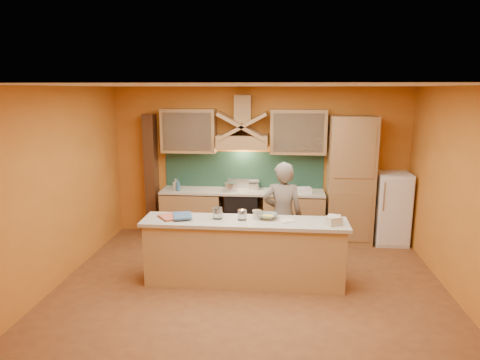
# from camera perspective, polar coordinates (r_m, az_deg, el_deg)

# --- Properties ---
(floor) EXTENTS (5.50, 5.00, 0.01)m
(floor) POSITION_cam_1_polar(r_m,az_deg,el_deg) (6.12, 1.29, -14.74)
(floor) COLOR brown
(floor) RESTS_ON ground
(ceiling) EXTENTS (5.50, 5.00, 0.01)m
(ceiling) POSITION_cam_1_polar(r_m,az_deg,el_deg) (5.46, 1.43, 12.51)
(ceiling) COLOR white
(ceiling) RESTS_ON wall_back
(wall_back) EXTENTS (5.50, 0.02, 2.80)m
(wall_back) POSITION_cam_1_polar(r_m,az_deg,el_deg) (8.07, 2.61, 2.37)
(wall_back) COLOR orange
(wall_back) RESTS_ON floor
(wall_front) EXTENTS (5.50, 0.02, 2.80)m
(wall_front) POSITION_cam_1_polar(r_m,az_deg,el_deg) (3.27, -1.82, -12.53)
(wall_front) COLOR orange
(wall_front) RESTS_ON floor
(wall_left) EXTENTS (0.02, 5.00, 2.80)m
(wall_left) POSITION_cam_1_polar(r_m,az_deg,el_deg) (6.42, -23.93, -1.19)
(wall_left) COLOR orange
(wall_left) RESTS_ON floor
(wall_right) EXTENTS (0.02, 5.00, 2.80)m
(wall_right) POSITION_cam_1_polar(r_m,az_deg,el_deg) (6.09, 28.14, -2.27)
(wall_right) COLOR orange
(wall_right) RESTS_ON floor
(base_cabinet_left) EXTENTS (1.10, 0.60, 0.86)m
(base_cabinet_left) POSITION_cam_1_polar(r_m,az_deg,el_deg) (8.16, -6.40, -4.59)
(base_cabinet_left) COLOR #A07749
(base_cabinet_left) RESTS_ON floor
(base_cabinet_right) EXTENTS (1.10, 0.60, 0.86)m
(base_cabinet_right) POSITION_cam_1_polar(r_m,az_deg,el_deg) (8.00, 7.11, -4.95)
(base_cabinet_right) COLOR #A07749
(base_cabinet_right) RESTS_ON floor
(counter_top) EXTENTS (3.00, 0.62, 0.04)m
(counter_top) POSITION_cam_1_polar(r_m,az_deg,el_deg) (7.90, 0.29, -1.54)
(counter_top) COLOR #BDB3A0
(counter_top) RESTS_ON base_cabinet_left
(stove) EXTENTS (0.60, 0.58, 0.90)m
(stove) POSITION_cam_1_polar(r_m,az_deg,el_deg) (8.01, 0.29, -4.67)
(stove) COLOR black
(stove) RESTS_ON floor
(backsplash) EXTENTS (3.00, 0.03, 0.70)m
(backsplash) POSITION_cam_1_polar(r_m,az_deg,el_deg) (8.10, 0.47, 1.34)
(backsplash) COLOR #1A3A2D
(backsplash) RESTS_ON wall_back
(range_hood) EXTENTS (0.92, 0.50, 0.24)m
(range_hood) POSITION_cam_1_polar(r_m,az_deg,el_deg) (7.78, 0.33, 5.15)
(range_hood) COLOR #A07749
(range_hood) RESTS_ON wall_back
(hood_chimney) EXTENTS (0.30, 0.30, 0.50)m
(hood_chimney) POSITION_cam_1_polar(r_m,az_deg,el_deg) (7.83, 0.40, 9.45)
(hood_chimney) COLOR #A07749
(hood_chimney) RESTS_ON wall_back
(upper_cabinet_left) EXTENTS (1.00, 0.35, 0.80)m
(upper_cabinet_left) POSITION_cam_1_polar(r_m,az_deg,el_deg) (7.98, -6.83, 6.54)
(upper_cabinet_left) COLOR #A07749
(upper_cabinet_left) RESTS_ON wall_back
(upper_cabinet_right) EXTENTS (1.00, 0.35, 0.80)m
(upper_cabinet_right) POSITION_cam_1_polar(r_m,az_deg,el_deg) (7.81, 7.75, 6.40)
(upper_cabinet_right) COLOR #A07749
(upper_cabinet_right) RESTS_ON wall_back
(pantry_column) EXTENTS (0.80, 0.60, 2.30)m
(pantry_column) POSITION_cam_1_polar(r_m,az_deg,el_deg) (7.91, 14.50, -0.04)
(pantry_column) COLOR #A07749
(pantry_column) RESTS_ON floor
(fridge) EXTENTS (0.58, 0.60, 1.30)m
(fridge) POSITION_cam_1_polar(r_m,az_deg,el_deg) (8.18, 19.51, -3.57)
(fridge) COLOR white
(fridge) RESTS_ON floor
(trim_column_left) EXTENTS (0.20, 0.30, 2.30)m
(trim_column_left) POSITION_cam_1_polar(r_m,az_deg,el_deg) (8.32, -11.71, 0.68)
(trim_column_left) COLOR #472816
(trim_column_left) RESTS_ON floor
(island_body) EXTENTS (2.80, 0.55, 0.88)m
(island_body) POSITION_cam_1_polar(r_m,az_deg,el_deg) (6.21, 0.57, -9.84)
(island_body) COLOR tan
(island_body) RESTS_ON floor
(island_top) EXTENTS (2.90, 0.62, 0.05)m
(island_top) POSITION_cam_1_polar(r_m,az_deg,el_deg) (6.05, 0.58, -5.62)
(island_top) COLOR #BDB3A0
(island_top) RESTS_ON island_body
(person) EXTENTS (0.63, 0.42, 1.69)m
(person) POSITION_cam_1_polar(r_m,az_deg,el_deg) (6.64, 5.69, -4.76)
(person) COLOR #70665B
(person) RESTS_ON floor
(pot_large) EXTENTS (0.25, 0.25, 0.16)m
(pot_large) POSITION_cam_1_polar(r_m,az_deg,el_deg) (7.84, -1.25, -1.02)
(pot_large) COLOR silver
(pot_large) RESTS_ON stove
(pot_small) EXTENTS (0.24, 0.24, 0.14)m
(pot_small) POSITION_cam_1_polar(r_m,az_deg,el_deg) (7.99, 1.87, -0.87)
(pot_small) COLOR silver
(pot_small) RESTS_ON stove
(soap_bottle_a) EXTENTS (0.11, 0.11, 0.19)m
(soap_bottle_a) POSITION_cam_1_polar(r_m,az_deg,el_deg) (8.11, -8.54, -0.48)
(soap_bottle_a) COLOR beige
(soap_bottle_a) RESTS_ON counter_top
(soap_bottle_b) EXTENTS (0.11, 0.11, 0.23)m
(soap_bottle_b) POSITION_cam_1_polar(r_m,az_deg,el_deg) (7.93, -8.29, -0.61)
(soap_bottle_b) COLOR #2F5A82
(soap_bottle_b) RESTS_ON counter_top
(bowl_back) EXTENTS (0.22, 0.22, 0.07)m
(bowl_back) POSITION_cam_1_polar(r_m,az_deg,el_deg) (7.91, 7.73, -1.24)
(bowl_back) COLOR silver
(bowl_back) RESTS_ON counter_top
(dish_rack) EXTENTS (0.30, 0.26, 0.09)m
(dish_rack) POSITION_cam_1_polar(r_m,az_deg,el_deg) (7.80, 8.51, -1.34)
(dish_rack) COLOR white
(dish_rack) RESTS_ON counter_top
(book_lower) EXTENTS (0.39, 0.41, 0.03)m
(book_lower) POSITION_cam_1_polar(r_m,az_deg,el_deg) (6.18, -10.42, -5.06)
(book_lower) COLOR #BD5C43
(book_lower) RESTS_ON island_top
(book_upper) EXTENTS (0.35, 0.41, 0.03)m
(book_upper) POSITION_cam_1_polar(r_m,az_deg,el_deg) (6.18, -8.89, -4.80)
(book_upper) COLOR #3B5983
(book_upper) RESTS_ON island_top
(jar_large) EXTENTS (0.19, 0.19, 0.16)m
(jar_large) POSITION_cam_1_polar(r_m,az_deg,el_deg) (6.10, -3.01, -4.43)
(jar_large) COLOR silver
(jar_large) RESTS_ON island_top
(jar_small) EXTENTS (0.14, 0.14, 0.14)m
(jar_small) POSITION_cam_1_polar(r_m,az_deg,el_deg) (6.05, 0.30, -4.67)
(jar_small) COLOR silver
(jar_small) RESTS_ON island_top
(kitchen_scale) EXTENTS (0.13, 0.13, 0.09)m
(kitchen_scale) POSITION_cam_1_polar(r_m,az_deg,el_deg) (6.13, 2.30, -4.68)
(kitchen_scale) COLOR white
(kitchen_scale) RESTS_ON island_top
(mixing_bowl) EXTENTS (0.34, 0.34, 0.07)m
(mixing_bowl) POSITION_cam_1_polar(r_m,az_deg,el_deg) (6.12, 3.70, -4.83)
(mixing_bowl) COLOR white
(mixing_bowl) RESTS_ON island_top
(cloth) EXTENTS (0.27, 0.25, 0.01)m
(cloth) POSITION_cam_1_polar(r_m,az_deg,el_deg) (6.04, 6.30, -5.40)
(cloth) COLOR beige
(cloth) RESTS_ON island_top
(grocery_bag_a) EXTENTS (0.23, 0.21, 0.12)m
(grocery_bag_a) POSITION_cam_1_polar(r_m,az_deg,el_deg) (5.96, 12.40, -5.33)
(grocery_bag_a) COLOR beige
(grocery_bag_a) RESTS_ON island_top
(grocery_bag_b) EXTENTS (0.19, 0.17, 0.10)m
(grocery_bag_b) POSITION_cam_1_polar(r_m,az_deg,el_deg) (6.09, 12.44, -5.06)
(grocery_bag_b) COLOR beige
(grocery_bag_b) RESTS_ON island_top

